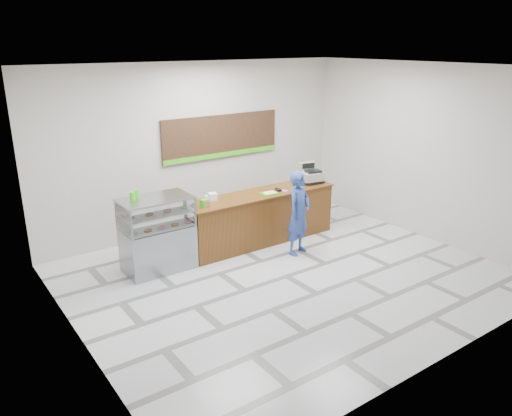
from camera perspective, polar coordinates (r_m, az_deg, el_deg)
floor at (r=8.74m, az=3.54°, el=-7.80°), size 7.00×7.00×0.00m
back_wall at (r=10.55m, az=-6.59°, el=6.83°), size 7.00×0.00×7.00m
ceiling at (r=7.84m, az=4.07°, el=15.78°), size 7.00×7.00×0.00m
sales_counter at (r=9.98m, az=0.50°, el=-1.10°), size 3.26×0.76×1.03m
display_case at (r=8.89m, az=-11.20°, el=-2.91°), size 1.22×0.72×1.33m
menu_board at (r=10.75m, az=-3.93°, el=8.12°), size 2.80×0.06×0.90m
cash_register at (r=10.58m, az=6.19°, el=3.74°), size 0.53×0.54×0.41m
card_terminal at (r=9.98m, az=2.57°, el=2.11°), size 0.12×0.18×0.04m
serving_tray at (r=9.78m, az=1.50°, el=1.71°), size 0.35×0.27×0.02m
napkin_box at (r=9.41m, az=-4.97°, el=1.32°), size 0.19×0.19×0.13m
straw_cup at (r=9.28m, az=-5.71°, el=1.02°), size 0.08×0.08×0.12m
promo_box at (r=9.03m, az=-5.86°, el=0.57°), size 0.17×0.13×0.14m
donut_decal at (r=9.98m, az=3.28°, el=2.00°), size 0.14×0.14×0.00m
green_cup_left at (r=8.63m, az=-13.93°, el=1.36°), size 0.09×0.09×0.14m
green_cup_right at (r=8.72m, az=-13.53°, el=1.57°), size 0.10×0.10×0.15m
customer at (r=9.39m, az=4.92°, el=-0.58°), size 0.68×0.55×1.61m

